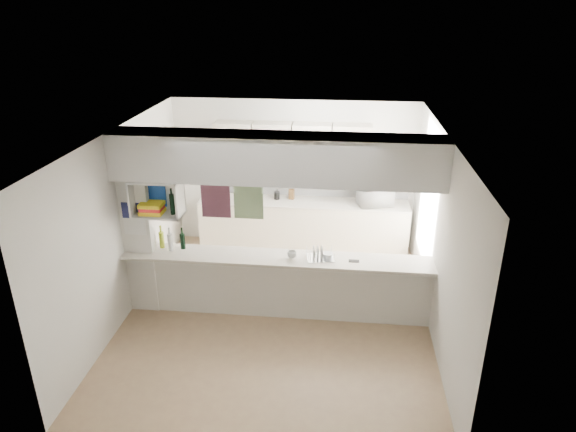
# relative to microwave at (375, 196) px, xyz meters

# --- Properties ---
(floor) EXTENTS (4.80, 4.80, 0.00)m
(floor) POSITION_rel_microwave_xyz_m (-1.41, -2.06, -1.07)
(floor) COLOR #9C795B
(floor) RESTS_ON ground
(ceiling) EXTENTS (4.80, 4.80, 0.00)m
(ceiling) POSITION_rel_microwave_xyz_m (-1.41, -2.06, 1.53)
(ceiling) COLOR white
(ceiling) RESTS_ON wall_back
(wall_back) EXTENTS (4.20, 0.00, 4.20)m
(wall_back) POSITION_rel_microwave_xyz_m (-1.41, 0.34, 0.23)
(wall_back) COLOR silver
(wall_back) RESTS_ON floor
(wall_left) EXTENTS (0.00, 4.80, 4.80)m
(wall_left) POSITION_rel_microwave_xyz_m (-3.51, -2.06, 0.23)
(wall_left) COLOR silver
(wall_left) RESTS_ON floor
(wall_right) EXTENTS (0.00, 4.80, 4.80)m
(wall_right) POSITION_rel_microwave_xyz_m (0.69, -2.06, 0.23)
(wall_right) COLOR silver
(wall_right) RESTS_ON floor
(servery_partition) EXTENTS (4.20, 0.50, 2.60)m
(servery_partition) POSITION_rel_microwave_xyz_m (-1.58, -2.06, 0.58)
(servery_partition) COLOR silver
(servery_partition) RESTS_ON floor
(cubby_shelf) EXTENTS (0.65, 0.35, 0.50)m
(cubby_shelf) POSITION_rel_microwave_xyz_m (-2.98, -2.12, 0.64)
(cubby_shelf) COLOR white
(cubby_shelf) RESTS_ON bulkhead
(kitchen_run) EXTENTS (3.60, 0.63, 2.24)m
(kitchen_run) POSITION_rel_microwave_xyz_m (-1.25, 0.08, -0.25)
(kitchen_run) COLOR beige
(kitchen_run) RESTS_ON floor
(microwave) EXTENTS (0.64, 0.52, 0.31)m
(microwave) POSITION_rel_microwave_xyz_m (0.00, 0.00, 0.00)
(microwave) COLOR white
(microwave) RESTS_ON bench_top
(bowl) EXTENTS (0.22, 0.22, 0.05)m
(bowl) POSITION_rel_microwave_xyz_m (0.04, -0.01, 0.18)
(bowl) COLOR navy
(bowl) RESTS_ON microwave
(dish_rack) EXTENTS (0.40, 0.33, 0.19)m
(dish_rack) POSITION_rel_microwave_xyz_m (-0.82, -2.05, -0.08)
(dish_rack) COLOR silver
(dish_rack) RESTS_ON breakfast_bar
(cup) EXTENTS (0.14, 0.14, 0.10)m
(cup) POSITION_rel_microwave_xyz_m (-1.20, -2.09, -0.09)
(cup) COLOR white
(cup) RESTS_ON dish_rack
(wine_bottles) EXTENTS (0.52, 0.15, 0.35)m
(wine_bottles) POSITION_rel_microwave_xyz_m (-2.96, -1.99, -0.03)
(wine_bottles) COLOR black
(wine_bottles) RESTS_ON breakfast_bar
(plastic_tubs) EXTENTS (0.49, 0.17, 0.07)m
(plastic_tubs) POSITION_rel_microwave_xyz_m (-0.69, -2.02, -0.12)
(plastic_tubs) COLOR silver
(plastic_tubs) RESTS_ON breakfast_bar
(utensil_jar) EXTENTS (0.10, 0.10, 0.14)m
(utensil_jar) POSITION_rel_microwave_xyz_m (-1.68, 0.09, -0.09)
(utensil_jar) COLOR black
(utensil_jar) RESTS_ON bench_top
(knife_block) EXTENTS (0.10, 0.09, 0.18)m
(knife_block) POSITION_rel_microwave_xyz_m (-1.43, 0.12, -0.07)
(knife_block) COLOR #54391D
(knife_block) RESTS_ON bench_top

